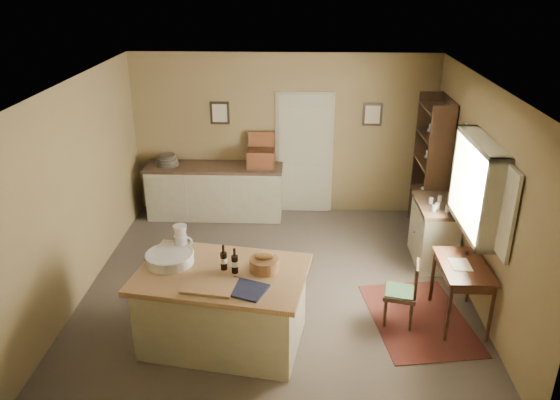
# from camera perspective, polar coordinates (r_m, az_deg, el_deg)

# --- Properties ---
(ground) EXTENTS (5.00, 5.00, 0.00)m
(ground) POSITION_cam_1_polar(r_m,az_deg,el_deg) (7.41, -0.29, -8.86)
(ground) COLOR brown
(ground) RESTS_ON ground
(wall_back) EXTENTS (5.00, 0.10, 2.70)m
(wall_back) POSITION_cam_1_polar(r_m,az_deg,el_deg) (9.15, 0.37, 6.80)
(wall_back) COLOR olive
(wall_back) RESTS_ON ground
(wall_front) EXTENTS (5.00, 0.10, 2.70)m
(wall_front) POSITION_cam_1_polar(r_m,az_deg,el_deg) (4.58, -1.68, -11.14)
(wall_front) COLOR olive
(wall_front) RESTS_ON ground
(wall_left) EXTENTS (0.10, 5.00, 2.70)m
(wall_left) POSITION_cam_1_polar(r_m,az_deg,el_deg) (7.33, -20.23, 1.07)
(wall_left) COLOR olive
(wall_left) RESTS_ON ground
(wall_right) EXTENTS (0.10, 5.00, 2.70)m
(wall_right) POSITION_cam_1_polar(r_m,az_deg,el_deg) (7.14, 20.16, 0.50)
(wall_right) COLOR olive
(wall_right) RESTS_ON ground
(ceiling) EXTENTS (5.00, 5.00, 0.00)m
(ceiling) POSITION_cam_1_polar(r_m,az_deg,el_deg) (6.40, -0.34, 12.08)
(ceiling) COLOR silver
(ceiling) RESTS_ON wall_back
(door) EXTENTS (0.97, 0.06, 2.11)m
(door) POSITION_cam_1_polar(r_m,az_deg,el_deg) (9.21, 2.54, 4.96)
(door) COLOR #B9B69C
(door) RESTS_ON ground
(framed_prints) EXTENTS (2.82, 0.02, 0.38)m
(framed_prints) POSITION_cam_1_polar(r_m,az_deg,el_deg) (9.03, 1.65, 9.00)
(framed_prints) COLOR black
(framed_prints) RESTS_ON ground
(window) EXTENTS (0.25, 1.99, 1.12)m
(window) POSITION_cam_1_polar(r_m,az_deg,el_deg) (6.87, 20.25, 1.40)
(window) COLOR beige
(window) RESTS_ON ground
(work_island) EXTENTS (1.98, 1.46, 1.20)m
(work_island) POSITION_cam_1_polar(r_m,az_deg,el_deg) (6.19, -6.06, -10.84)
(work_island) COLOR beige
(work_island) RESTS_ON ground
(sideboard) EXTENTS (2.27, 0.64, 1.18)m
(sideboard) POSITION_cam_1_polar(r_m,az_deg,el_deg) (9.26, -6.73, 1.14)
(sideboard) COLOR beige
(sideboard) RESTS_ON ground
(rug) EXTENTS (1.33, 1.75, 0.01)m
(rug) POSITION_cam_1_polar(r_m,az_deg,el_deg) (6.98, 14.29, -11.92)
(rug) COLOR #431414
(rug) RESTS_ON ground
(writing_desk) EXTENTS (0.55, 0.89, 0.82)m
(writing_desk) POSITION_cam_1_polar(r_m,az_deg,el_deg) (6.74, 18.62, -7.13)
(writing_desk) COLOR black
(writing_desk) RESTS_ON ground
(desk_chair) EXTENTS (0.44, 0.44, 0.79)m
(desk_chair) POSITION_cam_1_polar(r_m,az_deg,el_deg) (6.66, 12.42, -9.50)
(desk_chair) COLOR black
(desk_chair) RESTS_ON ground
(right_cabinet) EXTENTS (0.53, 0.96, 0.99)m
(right_cabinet) POSITION_cam_1_polar(r_m,az_deg,el_deg) (8.07, 15.77, -3.25)
(right_cabinet) COLOR beige
(right_cabinet) RESTS_ON ground
(shelving_unit) EXTENTS (0.37, 0.97, 2.16)m
(shelving_unit) POSITION_cam_1_polar(r_m,az_deg,el_deg) (8.78, 15.78, 3.31)
(shelving_unit) COLOR black
(shelving_unit) RESTS_ON ground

